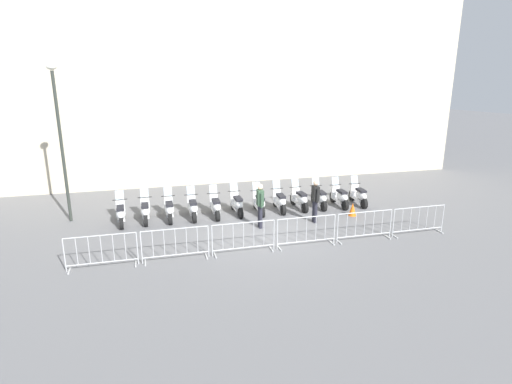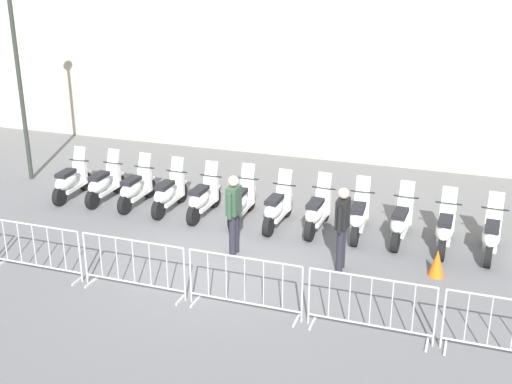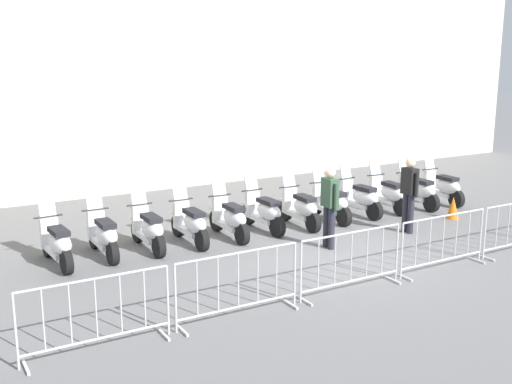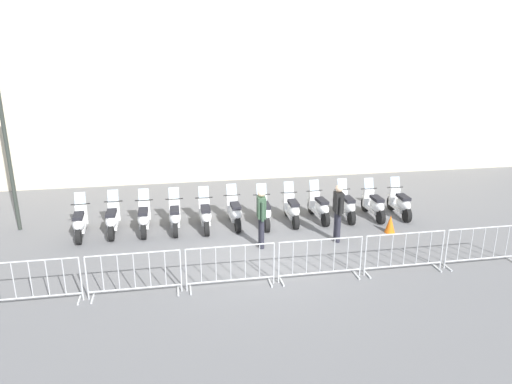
{
  "view_description": "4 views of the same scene",
  "coord_description": "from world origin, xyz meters",
  "px_view_note": "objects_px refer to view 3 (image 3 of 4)",
  "views": [
    {
      "loc": [
        -6.54,
        -12.75,
        5.57
      ],
      "look_at": [
        0.87,
        2.31,
        0.88
      ],
      "focal_mm": 28.69,
      "sensor_mm": 36.0,
      "label": 1
    },
    {
      "loc": [
        2.34,
        -11.73,
        5.91
      ],
      "look_at": [
        0.4,
        2.07,
        0.83
      ],
      "focal_mm": 45.4,
      "sensor_mm": 36.0,
      "label": 2
    },
    {
      "loc": [
        -9.28,
        -7.77,
        3.97
      ],
      "look_at": [
        -0.68,
        1.86,
        1.11
      ],
      "focal_mm": 43.29,
      "sensor_mm": 36.0,
      "label": 3
    },
    {
      "loc": [
        -4.49,
        -10.72,
        5.38
      ],
      "look_at": [
        0.67,
        2.19,
        1.11
      ],
      "focal_mm": 32.36,
      "sensor_mm": 36.0,
      "label": 4
    }
  ],
  "objects_px": {
    "motorcycle_0": "(57,244)",
    "motorcycle_4": "(230,218)",
    "barrier_segment_3": "(443,243)",
    "traffic_cone": "(453,208)",
    "motorcycle_7": "(331,203)",
    "motorcycle_3": "(191,224)",
    "motorcycle_1": "(104,235)",
    "barrier_segment_0": "(96,316)",
    "motorcycle_2": "(149,229)",
    "officer_mid_plaza": "(409,191)",
    "motorcycle_10": "(417,191)",
    "motorcycle_9": "(388,194)",
    "barrier_segment_2": "(351,262)",
    "motorcycle_8": "(360,198)",
    "motorcycle_11": "(442,187)",
    "officer_near_row_end": "(330,203)",
    "motorcycle_6": "(301,208)",
    "barrier_segment_1": "(238,286)",
    "motorcycle_5": "(264,212)"
  },
  "relations": [
    {
      "from": "motorcycle_1",
      "to": "motorcycle_10",
      "type": "distance_m",
      "value": 8.42
    },
    {
      "from": "motorcycle_8",
      "to": "officer_mid_plaza",
      "type": "bearing_deg",
      "value": -102.14
    },
    {
      "from": "motorcycle_2",
      "to": "officer_mid_plaza",
      "type": "xyz_separation_m",
      "value": [
        5.14,
        -2.78,
        0.53
      ]
    },
    {
      "from": "barrier_segment_1",
      "to": "barrier_segment_3",
      "type": "height_order",
      "value": "same"
    },
    {
      "from": "barrier_segment_2",
      "to": "traffic_cone",
      "type": "relative_size",
      "value": 3.76
    },
    {
      "from": "motorcycle_11",
      "to": "officer_near_row_end",
      "type": "bearing_deg",
      "value": -173.49
    },
    {
      "from": "motorcycle_0",
      "to": "motorcycle_4",
      "type": "distance_m",
      "value": 3.73
    },
    {
      "from": "barrier_segment_0",
      "to": "officer_mid_plaza",
      "type": "distance_m",
      "value": 8.13
    },
    {
      "from": "motorcycle_8",
      "to": "motorcycle_10",
      "type": "relative_size",
      "value": 1.01
    },
    {
      "from": "motorcycle_2",
      "to": "barrier_segment_0",
      "type": "relative_size",
      "value": 0.83
    },
    {
      "from": "motorcycle_10",
      "to": "motorcycle_11",
      "type": "height_order",
      "value": "same"
    },
    {
      "from": "motorcycle_2",
      "to": "motorcycle_9",
      "type": "height_order",
      "value": "same"
    },
    {
      "from": "motorcycle_0",
      "to": "officer_mid_plaza",
      "type": "distance_m",
      "value": 7.66
    },
    {
      "from": "officer_near_row_end",
      "to": "barrier_segment_0",
      "type": "bearing_deg",
      "value": -170.17
    },
    {
      "from": "motorcycle_0",
      "to": "motorcycle_3",
      "type": "xyz_separation_m",
      "value": [
        2.75,
        -0.55,
        0.0
      ]
    },
    {
      "from": "motorcycle_4",
      "to": "barrier_segment_2",
      "type": "distance_m",
      "value": 3.84
    },
    {
      "from": "motorcycle_6",
      "to": "motorcycle_9",
      "type": "height_order",
      "value": "same"
    },
    {
      "from": "motorcycle_8",
      "to": "barrier_segment_3",
      "type": "bearing_deg",
      "value": -119.08
    },
    {
      "from": "motorcycle_7",
      "to": "motorcycle_3",
      "type": "bearing_deg",
      "value": 168.75
    },
    {
      "from": "motorcycle_4",
      "to": "motorcycle_7",
      "type": "relative_size",
      "value": 1.0
    },
    {
      "from": "motorcycle_10",
      "to": "barrier_segment_0",
      "type": "xyz_separation_m",
      "value": [
        -10.26,
        -1.82,
        0.07
      ]
    },
    {
      "from": "motorcycle_7",
      "to": "motorcycle_6",
      "type": "bearing_deg",
      "value": 172.52
    },
    {
      "from": "motorcycle_9",
      "to": "officer_mid_plaza",
      "type": "height_order",
      "value": "officer_mid_plaza"
    },
    {
      "from": "motorcycle_9",
      "to": "barrier_segment_2",
      "type": "bearing_deg",
      "value": -149.56
    },
    {
      "from": "motorcycle_11",
      "to": "officer_mid_plaza",
      "type": "distance_m",
      "value": 3.29
    },
    {
      "from": "motorcycle_4",
      "to": "officer_mid_plaza",
      "type": "xyz_separation_m",
      "value": [
        3.33,
        -2.33,
        0.53
      ]
    },
    {
      "from": "barrier_segment_3",
      "to": "barrier_segment_2",
      "type": "bearing_deg",
      "value": 168.51
    },
    {
      "from": "motorcycle_2",
      "to": "officer_near_row_end",
      "type": "bearing_deg",
      "value": -39.04
    },
    {
      "from": "motorcycle_2",
      "to": "officer_mid_plaza",
      "type": "height_order",
      "value": "officer_mid_plaza"
    },
    {
      "from": "motorcycle_7",
      "to": "barrier_segment_3",
      "type": "relative_size",
      "value": 0.82
    },
    {
      "from": "motorcycle_9",
      "to": "barrier_segment_0",
      "type": "bearing_deg",
      "value": -167.36
    },
    {
      "from": "motorcycle_4",
      "to": "motorcycle_10",
      "type": "relative_size",
      "value": 1.0
    },
    {
      "from": "motorcycle_0",
      "to": "traffic_cone",
      "type": "xyz_separation_m",
      "value": [
        8.86,
        -3.14,
        -0.18
      ]
    },
    {
      "from": "motorcycle_3",
      "to": "motorcycle_8",
      "type": "xyz_separation_m",
      "value": [
        4.6,
        -0.87,
        0.0
      ]
    },
    {
      "from": "motorcycle_2",
      "to": "motorcycle_8",
      "type": "height_order",
      "value": "same"
    },
    {
      "from": "motorcycle_4",
      "to": "motorcycle_0",
      "type": "bearing_deg",
      "value": 168.07
    },
    {
      "from": "officer_near_row_end",
      "to": "barrier_segment_2",
      "type": "bearing_deg",
      "value": -129.53
    },
    {
      "from": "motorcycle_5",
      "to": "barrier_segment_0",
      "type": "bearing_deg",
      "value": -153.37
    },
    {
      "from": "motorcycle_1",
      "to": "barrier_segment_0",
      "type": "height_order",
      "value": "motorcycle_1"
    },
    {
      "from": "motorcycle_8",
      "to": "motorcycle_10",
      "type": "bearing_deg",
      "value": -14.64
    },
    {
      "from": "motorcycle_0",
      "to": "barrier_segment_0",
      "type": "height_order",
      "value": "motorcycle_0"
    },
    {
      "from": "motorcycle_10",
      "to": "barrier_segment_0",
      "type": "height_order",
      "value": "motorcycle_10"
    },
    {
      "from": "barrier_segment_3",
      "to": "officer_mid_plaza",
      "type": "xyz_separation_m",
      "value": [
        1.64,
        1.91,
        0.46
      ]
    },
    {
      "from": "officer_near_row_end",
      "to": "motorcycle_4",
      "type": "bearing_deg",
      "value": 119.8
    },
    {
      "from": "officer_near_row_end",
      "to": "traffic_cone",
      "type": "distance_m",
      "value": 4.19
    },
    {
      "from": "motorcycle_10",
      "to": "officer_mid_plaza",
      "type": "relative_size",
      "value": 0.99
    },
    {
      "from": "motorcycle_2",
      "to": "motorcycle_7",
      "type": "height_order",
      "value": "same"
    },
    {
      "from": "barrier_segment_3",
      "to": "traffic_cone",
      "type": "distance_m",
      "value": 3.99
    },
    {
      "from": "motorcycle_3",
      "to": "motorcycle_4",
      "type": "xyz_separation_m",
      "value": [
        0.91,
        -0.22,
        0.0
      ]
    },
    {
      "from": "motorcycle_0",
      "to": "motorcycle_4",
      "type": "bearing_deg",
      "value": -11.93
    }
  ]
}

